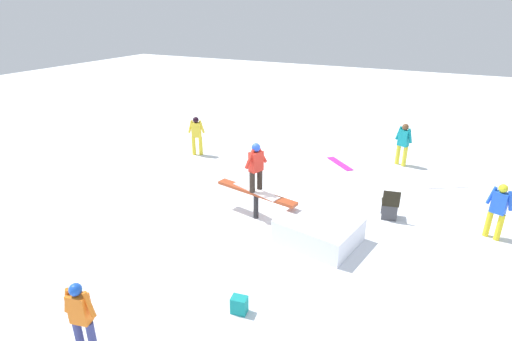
# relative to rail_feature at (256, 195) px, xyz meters

# --- Properties ---
(ground_plane) EXTENTS (60.00, 60.00, 0.00)m
(ground_plane) POSITION_rel_rail_feature_xyz_m (0.00, 0.00, -0.69)
(ground_plane) COLOR white
(rail_feature) EXTENTS (2.50, 0.75, 0.81)m
(rail_feature) POSITION_rel_rail_feature_xyz_m (0.00, 0.00, 0.00)
(rail_feature) COLOR black
(rail_feature) RESTS_ON ground
(snow_kicker_ramp) EXTENTS (2.05, 1.82, 0.60)m
(snow_kicker_ramp) POSITION_rel_rail_feature_xyz_m (-1.89, 0.37, -0.39)
(snow_kicker_ramp) COLOR white
(snow_kicker_ramp) RESTS_ON ground
(main_rider_on_rail) EXTENTS (1.52, 0.77, 1.35)m
(main_rider_on_rail) POSITION_rel_rail_feature_xyz_m (0.00, 0.00, 0.79)
(main_rider_on_rail) COLOR white
(main_rider_on_rail) RESTS_ON rail_feature
(bystander_teal) EXTENTS (0.64, 0.36, 1.56)m
(bystander_teal) POSITION_rel_rail_feature_xyz_m (-2.99, -5.87, 0.19)
(bystander_teal) COLOR yellow
(bystander_teal) RESTS_ON ground
(bystander_yellow) EXTENTS (0.63, 0.34, 1.51)m
(bystander_yellow) POSITION_rel_rail_feature_xyz_m (4.28, -3.51, 0.16)
(bystander_yellow) COLOR yellow
(bystander_yellow) RESTS_ON ground
(bystander_blue) EXTENTS (0.59, 0.31, 1.47)m
(bystander_blue) POSITION_rel_rail_feature_xyz_m (-5.74, -1.70, 0.14)
(bystander_blue) COLOR yellow
(bystander_blue) RESTS_ON ground
(bystander_orange) EXTENTS (0.59, 0.26, 1.42)m
(bystander_orange) POSITION_rel_rail_feature_xyz_m (0.48, 5.38, 0.11)
(bystander_orange) COLOR #393F79
(bystander_orange) RESTS_ON ground
(loose_snowboard_magenta) EXTENTS (1.23, 1.19, 0.02)m
(loose_snowboard_magenta) POSITION_rel_rail_feature_xyz_m (-0.99, -4.99, -0.67)
(loose_snowboard_magenta) COLOR #C226A5
(loose_snowboard_magenta) RESTS_ON ground
(loose_snowboard_white) EXTENTS (1.29, 0.93, 0.02)m
(loose_snowboard_white) POSITION_rel_rail_feature_xyz_m (-4.60, -4.56, -0.67)
(loose_snowboard_white) COLOR silver
(loose_snowboard_white) RESTS_ON ground
(folding_chair) EXTENTS (0.52, 0.52, 0.88)m
(folding_chair) POSITION_rel_rail_feature_xyz_m (-3.26, -1.58, -0.27)
(folding_chair) COLOR #3F3F44
(folding_chair) RESTS_ON ground
(backpack_on_snow) EXTENTS (0.33, 0.26, 0.34)m
(backpack_on_snow) POSITION_rel_rail_feature_xyz_m (-1.33, 3.41, -0.52)
(backpack_on_snow) COLOR teal
(backpack_on_snow) RESTS_ON ground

